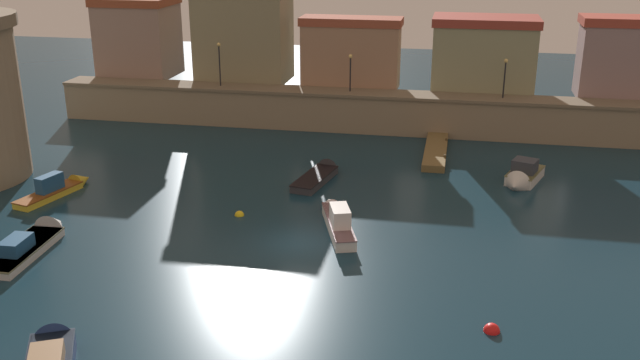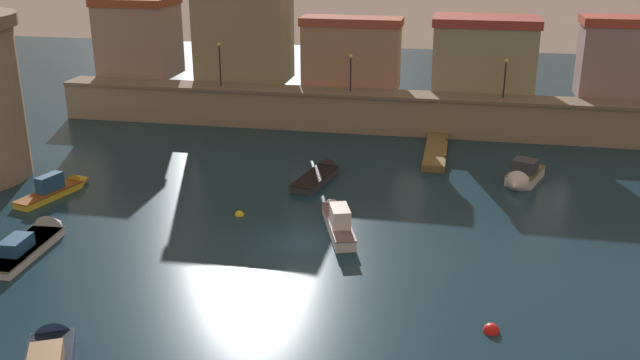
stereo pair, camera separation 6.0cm
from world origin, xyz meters
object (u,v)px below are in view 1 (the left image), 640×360
quay_lamp_0 (219,58)px  quay_lamp_2 (505,72)px  moored_boat_0 (35,240)px  mooring_buoy_1 (239,215)px  moored_boat_4 (59,188)px  moored_boat_5 (50,359)px  mooring_buoy_0 (492,331)px  moored_boat_2 (522,176)px  moored_boat_6 (321,173)px  moored_boat_1 (337,219)px  quay_lamp_1 (350,66)px

quay_lamp_0 → quay_lamp_2: bearing=-0.0°
moored_boat_0 → quay_lamp_2: bearing=-46.7°
mooring_buoy_1 → moored_boat_4: bearing=174.1°
moored_boat_4 → moored_boat_5: 20.55m
moored_boat_4 → quay_lamp_2: bearing=-42.6°
moored_boat_4 → mooring_buoy_0: (27.13, -11.66, -0.40)m
quay_lamp_0 → mooring_buoy_1: bearing=-68.8°
moored_boat_2 → mooring_buoy_0: moored_boat_2 is taller
quay_lamp_0 → moored_boat_6: size_ratio=0.58×
moored_boat_1 → mooring_buoy_1: (-6.07, 0.64, -0.55)m
moored_boat_4 → moored_boat_6: moored_boat_4 is taller
moored_boat_4 → quay_lamp_1: bearing=-26.6°
moored_boat_2 → moored_boat_6: (-13.53, -1.40, -0.24)m
quay_lamp_2 → moored_boat_2: 12.16m
quay_lamp_0 → moored_boat_5: size_ratio=0.59×
moored_boat_2 → moored_boat_5: bearing=-17.8°
quay_lamp_1 → quay_lamp_0: bearing=180.0°
moored_boat_2 → moored_boat_4: (-29.64, -7.72, -0.13)m
quay_lamp_1 → quay_lamp_2: 12.45m
moored_boat_4 → moored_boat_1: bearing=-81.8°
moored_boat_0 → moored_boat_2: size_ratio=1.47×
quay_lamp_2 → moored_boat_6: quay_lamp_2 is taller
moored_boat_1 → moored_boat_4: (-18.66, 1.94, -0.15)m
moored_boat_2 → moored_boat_5: size_ratio=0.77×
quay_lamp_0 → mooring_buoy_1: (7.78, -20.10, -5.74)m
moored_boat_5 → moored_boat_6: (6.09, 24.26, -0.23)m
moored_boat_2 → quay_lamp_2: bearing=-154.9°
quay_lamp_1 → moored_boat_0: quay_lamp_1 is taller
moored_boat_5 → moored_boat_6: moored_boat_5 is taller
mooring_buoy_0 → moored_boat_1: bearing=131.1°
quay_lamp_2 → moored_boat_5: bearing=-116.8°
moored_boat_0 → mooring_buoy_1: bearing=-59.6°
moored_boat_1 → moored_boat_2: (10.99, 9.66, -0.01)m
quay_lamp_0 → mooring_buoy_0: 38.20m
mooring_buoy_0 → moored_boat_5: bearing=-159.8°
moored_boat_0 → moored_boat_2: (26.74, 15.29, 0.20)m
quay_lamp_2 → moored_boat_5: 41.45m
quay_lamp_1 → quay_lamp_2: bearing=-0.0°
moored_boat_0 → mooring_buoy_0: size_ratio=9.84×
moored_boat_5 → mooring_buoy_0: bearing=-96.0°
moored_boat_1 → moored_boat_2: 14.63m
quay_lamp_1 → moored_boat_6: size_ratio=0.48×
moored_boat_1 → moored_boat_0: bearing=91.3°
moored_boat_0 → quay_lamp_0: bearing=-6.6°
moored_boat_2 → moored_boat_5: moored_boat_2 is taller
quay_lamp_0 → quay_lamp_2: 23.79m
quay_lamp_0 → moored_boat_1: quay_lamp_0 is taller
quay_lamp_2 → quay_lamp_0: bearing=180.0°
quay_lamp_1 → mooring_buoy_0: 32.83m
quay_lamp_0 → quay_lamp_2: size_ratio=1.17×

